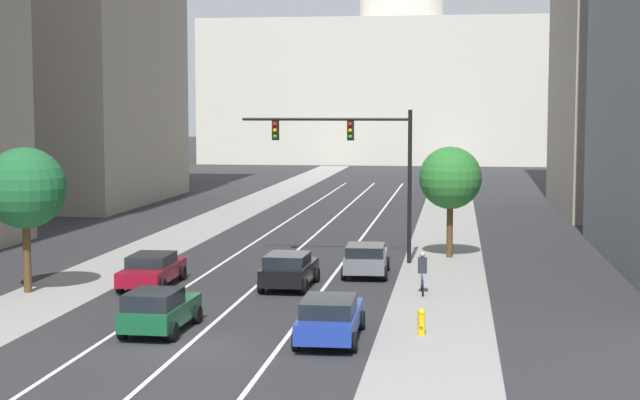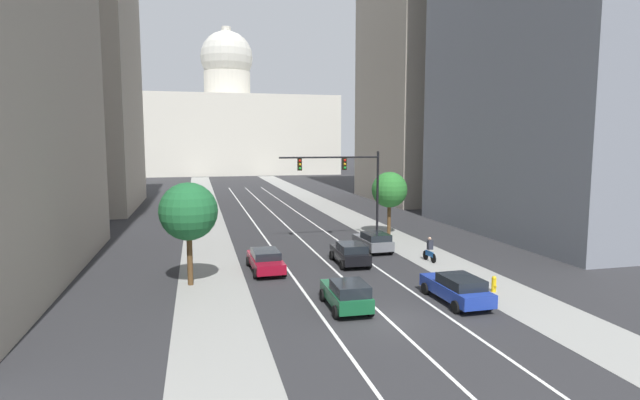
{
  "view_description": "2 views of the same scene",
  "coord_description": "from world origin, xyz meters",
  "px_view_note": "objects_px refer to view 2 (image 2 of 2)",
  "views": [
    {
      "loc": [
        8.39,
        -29.45,
        7.45
      ],
      "look_at": [
        2.09,
        15.27,
        3.29
      ],
      "focal_mm": 54.85,
      "sensor_mm": 36.0,
      "label": 1
    },
    {
      "loc": [
        -8.47,
        -21.17,
        8.23
      ],
      "look_at": [
        2.95,
        25.12,
        2.71
      ],
      "focal_mm": 28.09,
      "sensor_mm": 36.0,
      "label": 2
    }
  ],
  "objects_px": {
    "street_tree_mid_left": "(188,212)",
    "capitol_building": "(228,128)",
    "cyclist": "(430,249)",
    "car_crimson": "(265,260)",
    "fire_hydrant": "(494,284)",
    "street_tree_far_right": "(389,190)",
    "traffic_signal_mast": "(349,177)",
    "car_black": "(350,253)",
    "car_blue": "(457,288)",
    "car_gray": "(373,241)",
    "car_green": "(347,294)"
  },
  "relations": [
    {
      "from": "car_black",
      "to": "capitol_building",
      "type": "bearing_deg",
      "value": 2.25
    },
    {
      "from": "traffic_signal_mast",
      "to": "cyclist",
      "type": "height_order",
      "value": "traffic_signal_mast"
    },
    {
      "from": "car_gray",
      "to": "car_crimson",
      "type": "xyz_separation_m",
      "value": [
        -8.73,
        -3.95,
        -0.05
      ]
    },
    {
      "from": "car_crimson",
      "to": "car_black",
      "type": "height_order",
      "value": "car_black"
    },
    {
      "from": "car_crimson",
      "to": "fire_hydrant",
      "type": "bearing_deg",
      "value": -124.36
    },
    {
      "from": "car_black",
      "to": "cyclist",
      "type": "xyz_separation_m",
      "value": [
        5.59,
        -0.53,
        0.06
      ]
    },
    {
      "from": "capitol_building",
      "to": "car_green",
      "type": "distance_m",
      "value": 114.48
    },
    {
      "from": "car_gray",
      "to": "car_black",
      "type": "xyz_separation_m",
      "value": [
        -2.92,
        -3.5,
        0.01
      ]
    },
    {
      "from": "cyclist",
      "to": "car_black",
      "type": "bearing_deg",
      "value": 80.28
    },
    {
      "from": "capitol_building",
      "to": "car_blue",
      "type": "distance_m",
      "value": 114.88
    },
    {
      "from": "traffic_signal_mast",
      "to": "capitol_building",
      "type": "bearing_deg",
      "value": 92.11
    },
    {
      "from": "car_blue",
      "to": "car_green",
      "type": "xyz_separation_m",
      "value": [
        -5.82,
        0.32,
        0.02
      ]
    },
    {
      "from": "car_gray",
      "to": "fire_hydrant",
      "type": "xyz_separation_m",
      "value": [
        2.91,
        -11.4,
        -0.32
      ]
    },
    {
      "from": "car_blue",
      "to": "car_black",
      "type": "bearing_deg",
      "value": 16.68
    },
    {
      "from": "car_black",
      "to": "fire_hydrant",
      "type": "bearing_deg",
      "value": -142.15
    },
    {
      "from": "capitol_building",
      "to": "car_black",
      "type": "distance_m",
      "value": 105.77
    },
    {
      "from": "cyclist",
      "to": "car_blue",
      "type": "bearing_deg",
      "value": 158.29
    },
    {
      "from": "fire_hydrant",
      "to": "street_tree_far_right",
      "type": "height_order",
      "value": "street_tree_far_right"
    },
    {
      "from": "car_crimson",
      "to": "cyclist",
      "type": "relative_size",
      "value": 2.82
    },
    {
      "from": "car_blue",
      "to": "cyclist",
      "type": "height_order",
      "value": "cyclist"
    },
    {
      "from": "car_blue",
      "to": "fire_hydrant",
      "type": "distance_m",
      "value": 3.16
    },
    {
      "from": "capitol_building",
      "to": "car_green",
      "type": "height_order",
      "value": "capitol_building"
    },
    {
      "from": "street_tree_far_right",
      "to": "car_gray",
      "type": "bearing_deg",
      "value": -121.09
    },
    {
      "from": "car_blue",
      "to": "cyclist",
      "type": "distance_m",
      "value": 8.96
    },
    {
      "from": "fire_hydrant",
      "to": "street_tree_far_right",
      "type": "relative_size",
      "value": 0.16
    },
    {
      "from": "car_blue",
      "to": "street_tree_mid_left",
      "type": "relative_size",
      "value": 0.79
    },
    {
      "from": "car_gray",
      "to": "car_green",
      "type": "height_order",
      "value": "car_green"
    },
    {
      "from": "capitol_building",
      "to": "cyclist",
      "type": "bearing_deg",
      "value": -86.19
    },
    {
      "from": "street_tree_mid_left",
      "to": "cyclist",
      "type": "bearing_deg",
      "value": 6.92
    },
    {
      "from": "traffic_signal_mast",
      "to": "cyclist",
      "type": "relative_size",
      "value": 4.86
    },
    {
      "from": "car_crimson",
      "to": "car_blue",
      "type": "height_order",
      "value": "car_blue"
    },
    {
      "from": "cyclist",
      "to": "street_tree_far_right",
      "type": "distance_m",
      "value": 10.68
    },
    {
      "from": "fire_hydrant",
      "to": "traffic_signal_mast",
      "type": "bearing_deg",
      "value": 103.51
    },
    {
      "from": "car_blue",
      "to": "car_green",
      "type": "relative_size",
      "value": 1.17
    },
    {
      "from": "capitol_building",
      "to": "car_crimson",
      "type": "height_order",
      "value": "capitol_building"
    },
    {
      "from": "car_blue",
      "to": "street_tree_far_right",
      "type": "distance_m",
      "value": 19.33
    },
    {
      "from": "car_black",
      "to": "car_crimson",
      "type": "bearing_deg",
      "value": 95.89
    },
    {
      "from": "car_green",
      "to": "street_tree_mid_left",
      "type": "relative_size",
      "value": 0.68
    },
    {
      "from": "cyclist",
      "to": "car_crimson",
      "type": "bearing_deg",
      "value": 85.28
    },
    {
      "from": "car_gray",
      "to": "car_crimson",
      "type": "height_order",
      "value": "car_gray"
    },
    {
      "from": "car_green",
      "to": "cyclist",
      "type": "relative_size",
      "value": 2.35
    },
    {
      "from": "car_crimson",
      "to": "fire_hydrant",
      "type": "xyz_separation_m",
      "value": [
        11.64,
        -7.46,
        -0.28
      ]
    },
    {
      "from": "car_crimson",
      "to": "capitol_building",
      "type": "bearing_deg",
      "value": -4.08
    },
    {
      "from": "car_blue",
      "to": "cyclist",
      "type": "xyz_separation_m",
      "value": [
        2.68,
        8.55,
        0.08
      ]
    },
    {
      "from": "street_tree_mid_left",
      "to": "capitol_building",
      "type": "bearing_deg",
      "value": 85.22
    },
    {
      "from": "traffic_signal_mast",
      "to": "fire_hydrant",
      "type": "distance_m",
      "value": 16.51
    },
    {
      "from": "car_green",
      "to": "street_tree_far_right",
      "type": "xyz_separation_m",
      "value": [
        9.51,
        18.37,
        3.24
      ]
    },
    {
      "from": "car_green",
      "to": "capitol_building",
      "type": "bearing_deg",
      "value": 0.44
    },
    {
      "from": "street_tree_far_right",
      "to": "street_tree_mid_left",
      "type": "relative_size",
      "value": 0.94
    },
    {
      "from": "traffic_signal_mast",
      "to": "cyclist",
      "type": "distance_m",
      "value": 9.77
    }
  ]
}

